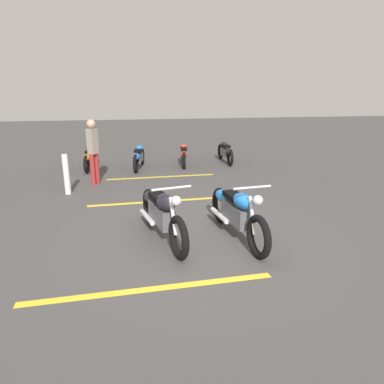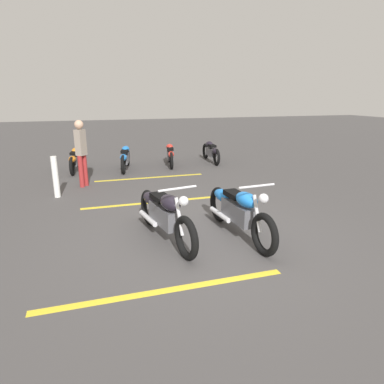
{
  "view_description": "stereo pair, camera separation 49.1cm",
  "coord_description": "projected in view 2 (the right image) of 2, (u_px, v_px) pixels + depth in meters",
  "views": [
    {
      "loc": [
        -5.06,
        1.29,
        2.35
      ],
      "look_at": [
        0.68,
        0.0,
        0.65
      ],
      "focal_mm": 31.3,
      "sensor_mm": 36.0,
      "label": 1
    },
    {
      "loc": [
        -4.93,
        1.76,
        2.35
      ],
      "look_at": [
        0.68,
        0.0,
        0.65
      ],
      "focal_mm": 31.3,
      "sensor_mm": 36.0,
      "label": 2
    }
  ],
  "objects": [
    {
      "name": "motorcycle_dark_foreground",
      "position": [
        164.0,
        213.0,
        5.59
      ],
      "size": [
        2.21,
        0.72,
        1.04
      ],
      "rotation": [
        0.0,
        0.0,
        3.32
      ],
      "color": "black",
      "rests_on": "ground"
    },
    {
      "name": "parking_stripe_near",
      "position": [
        166.0,
        290.0,
        4.18
      ],
      "size": [
        0.13,
        3.2,
        0.01
      ],
      "primitive_type": "cube",
      "rotation": [
        0.0,
        0.0,
        1.57
      ],
      "color": "yellow",
      "rests_on": "ground"
    },
    {
      "name": "bollard_post",
      "position": [
        56.0,
        177.0,
        7.91
      ],
      "size": [
        0.14,
        0.14,
        0.99
      ],
      "primitive_type": "cylinder",
      "color": "white",
      "rests_on": "ground"
    },
    {
      "name": "motorcycle_bright_foreground",
      "position": [
        237.0,
        210.0,
        5.75
      ],
      "size": [
        2.23,
        0.62,
        1.04
      ],
      "rotation": [
        0.0,
        0.0,
        3.21
      ],
      "color": "black",
      "rests_on": "ground"
    },
    {
      "name": "motorcycle_row_center",
      "position": [
        125.0,
        157.0,
        10.88
      ],
      "size": [
        1.96,
        0.54,
        0.75
      ],
      "rotation": [
        0.0,
        0.0,
        -0.22
      ],
      "color": "black",
      "rests_on": "ground"
    },
    {
      "name": "parking_stripe_far",
      "position": [
        150.0,
        178.0,
        9.93
      ],
      "size": [
        0.13,
        3.2,
        0.01
      ],
      "primitive_type": "cube",
      "rotation": [
        0.0,
        0.0,
        1.57
      ],
      "color": "yellow",
      "rests_on": "ground"
    },
    {
      "name": "parking_stripe_mid",
      "position": [
        154.0,
        202.0,
        7.63
      ],
      "size": [
        0.13,
        3.2,
        0.01
      ],
      "primitive_type": "cube",
      "rotation": [
        0.0,
        0.0,
        1.57
      ],
      "color": "yellow",
      "rests_on": "ground"
    },
    {
      "name": "ground_plane",
      "position": [
        204.0,
        239.0,
        5.68
      ],
      "size": [
        60.0,
        60.0,
        0.0
      ],
      "primitive_type": "plane",
      "color": "#474444"
    },
    {
      "name": "motorcycle_row_right",
      "position": [
        75.0,
        159.0,
        10.66
      ],
      "size": [
        1.92,
        0.38,
        0.72
      ],
      "rotation": [
        0.0,
        0.0,
        -0.13
      ],
      "color": "black",
      "rests_on": "ground"
    },
    {
      "name": "motorcycle_row_left",
      "position": [
        170.0,
        154.0,
        11.54
      ],
      "size": [
        1.89,
        0.45,
        0.72
      ],
      "rotation": [
        0.0,
        0.0,
        -0.18
      ],
      "color": "black",
      "rests_on": "ground"
    },
    {
      "name": "motorcycle_row_far_left",
      "position": [
        211.0,
        151.0,
        12.12
      ],
      "size": [
        1.95,
        0.3,
        0.74
      ],
      "rotation": [
        0.0,
        0.0,
        -0.06
      ],
      "color": "black",
      "rests_on": "ground"
    },
    {
      "name": "bystander_near_row",
      "position": [
        81.0,
        150.0,
        8.72
      ],
      "size": [
        0.31,
        0.3,
        1.75
      ],
      "rotation": [
        0.0,
        0.0,
        0.92
      ],
      "color": "maroon",
      "rests_on": "ground"
    }
  ]
}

